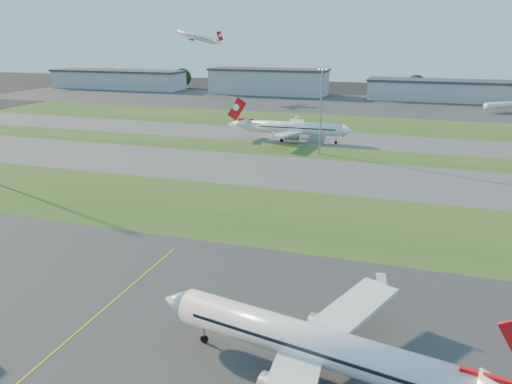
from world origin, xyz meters
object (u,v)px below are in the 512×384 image
at_px(airliner_taxiing, 294,128).
at_px(light_mast_centre, 321,105).
at_px(airliner_parked, 315,345).
at_px(mini_jet_near, 508,105).

bearing_deg(airliner_taxiing, light_mast_centre, 126.29).
bearing_deg(light_mast_centre, airliner_parked, -79.26).
bearing_deg(mini_jet_near, airliner_parked, -141.49).
distance_m(airliner_parked, mini_jet_near, 222.21).
bearing_deg(airliner_taxiing, mini_jet_near, -130.29).
relative_size(mini_jet_near, light_mast_centre, 0.90).
height_order(airliner_parked, mini_jet_near, airliner_parked).
bearing_deg(airliner_parked, mini_jet_near, 88.41).
height_order(mini_jet_near, light_mast_centre, light_mast_centre).
xyz_separation_m(airliner_taxiing, light_mast_centre, (12.15, -16.03, 10.35)).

